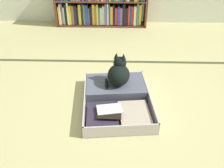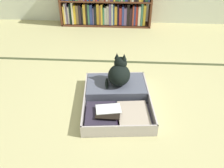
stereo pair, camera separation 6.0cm
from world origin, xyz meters
TOP-DOWN VIEW (x-y plane):
  - ground_plane at (0.00, 0.00)m, footprint 10.00×10.00m
  - tatami_border at (0.00, 0.96)m, footprint 4.80×0.05m
  - bookshelf at (-0.35, 2.24)m, footprint 1.45×0.27m
  - open_suitcase at (-0.07, 0.18)m, footprint 0.66×0.84m
  - black_cat at (-0.05, 0.32)m, footprint 0.26×0.27m

SIDE VIEW (x-z plane):
  - ground_plane at x=0.00m, z-range 0.00..0.00m
  - tatami_border at x=0.00m, z-range 0.00..0.00m
  - open_suitcase at x=-0.07m, z-range -0.01..0.10m
  - black_cat at x=-0.05m, z-range 0.07..0.37m
  - bookshelf at x=-0.35m, z-range -0.02..0.78m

